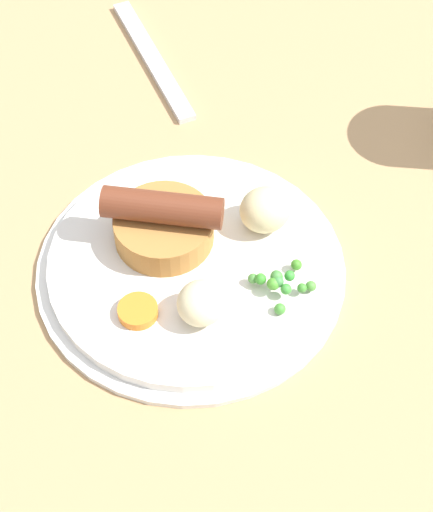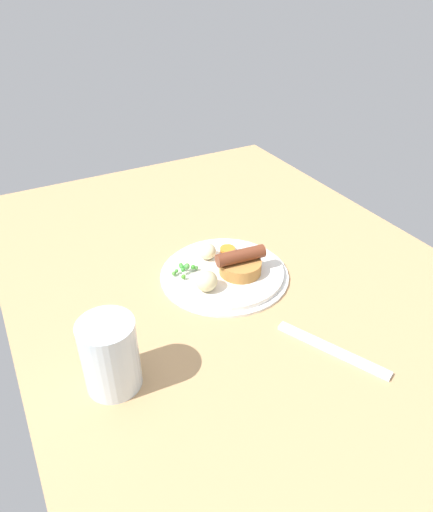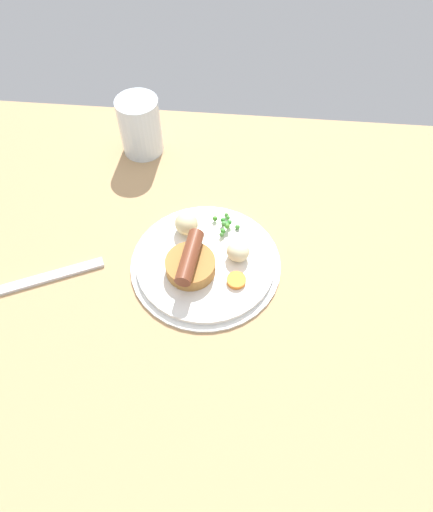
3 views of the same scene
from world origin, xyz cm
name	(u,v)px [view 3 (image 3 of 3)]	position (x,y,z in cm)	size (l,w,h in cm)	color
dining_table	(209,281)	(0.00, 0.00, 1.50)	(110.00, 80.00, 3.00)	tan
dinner_plate	(206,263)	(-0.74, 2.13, 3.57)	(23.82, 23.82, 1.40)	silver
sausage_pudding	(190,262)	(-2.80, 0.19, 6.28)	(7.69, 9.28, 4.82)	#AD7538
pea_pile	(225,224)	(1.84, 8.93, 5.34)	(4.87, 5.07, 1.81)	#3E872F
potato_chunk_1	(186,223)	(-4.40, 7.74, 6.18)	(4.02, 3.72, 3.56)	beige
potato_chunk_2	(238,251)	(4.25, 3.17, 5.92)	(3.64, 3.46, 3.04)	beige
carrot_slice_0	(236,280)	(4.33, -1.42, 4.78)	(2.95, 2.95, 0.77)	orange
fork	(46,278)	(-25.29, -2.77, 3.30)	(18.00, 1.60, 0.60)	silver
drinking_glass	(140,126)	(-15.51, 28.00, 8.46)	(7.70, 7.70, 10.92)	silver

